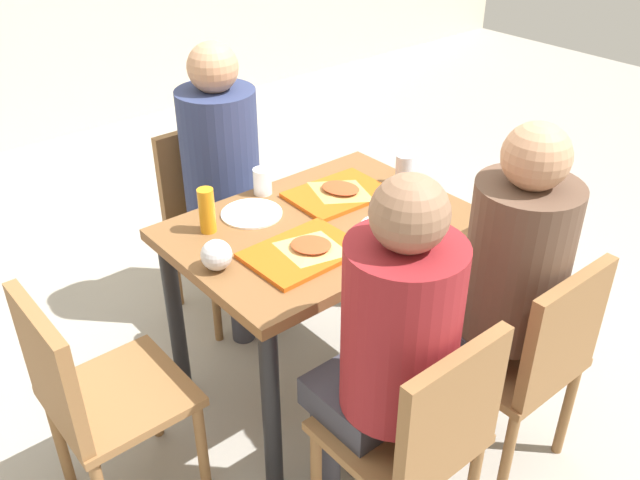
# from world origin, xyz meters

# --- Properties ---
(ground_plane) EXTENTS (10.00, 10.00, 0.02)m
(ground_plane) POSITION_xyz_m (0.00, 0.00, -0.01)
(ground_plane) COLOR #9E998E
(main_table) EXTENTS (1.03, 0.72, 0.75)m
(main_table) POSITION_xyz_m (0.00, 0.00, 0.63)
(main_table) COLOR brown
(main_table) RESTS_ON ground_plane
(chair_near_left) EXTENTS (0.40, 0.40, 0.84)m
(chair_near_left) POSITION_xyz_m (-0.26, -0.74, 0.49)
(chair_near_left) COLOR olive
(chair_near_left) RESTS_ON ground_plane
(chair_near_right) EXTENTS (0.40, 0.40, 0.84)m
(chair_near_right) POSITION_xyz_m (0.26, -0.74, 0.49)
(chair_near_right) COLOR olive
(chair_near_right) RESTS_ON ground_plane
(chair_far_side) EXTENTS (0.40, 0.40, 0.84)m
(chair_far_side) POSITION_xyz_m (0.00, 0.74, 0.49)
(chair_far_side) COLOR olive
(chair_far_side) RESTS_ON ground_plane
(chair_left_end) EXTENTS (0.40, 0.40, 0.84)m
(chair_left_end) POSITION_xyz_m (-0.90, 0.00, 0.49)
(chair_left_end) COLOR olive
(chair_left_end) RESTS_ON ground_plane
(person_in_red) EXTENTS (0.32, 0.42, 1.25)m
(person_in_red) POSITION_xyz_m (-0.26, -0.60, 0.74)
(person_in_red) COLOR #383842
(person_in_red) RESTS_ON ground_plane
(person_in_brown_jacket) EXTENTS (0.32, 0.42, 1.25)m
(person_in_brown_jacket) POSITION_xyz_m (0.26, -0.60, 0.74)
(person_in_brown_jacket) COLOR #383842
(person_in_brown_jacket) RESTS_ON ground_plane
(person_far_side) EXTENTS (0.32, 0.42, 1.25)m
(person_far_side) POSITION_xyz_m (-0.00, 0.60, 0.74)
(person_far_side) COLOR #383842
(person_far_side) RESTS_ON ground_plane
(tray_red_near) EXTENTS (0.37, 0.27, 0.02)m
(tray_red_near) POSITION_xyz_m (-0.18, -0.13, 0.76)
(tray_red_near) COLOR #D85914
(tray_red_near) RESTS_ON main_table
(tray_red_far) EXTENTS (0.37, 0.27, 0.02)m
(tray_red_far) POSITION_xyz_m (0.18, 0.11, 0.76)
(tray_red_far) COLOR #D85914
(tray_red_far) RESTS_ON main_table
(paper_plate_center) EXTENTS (0.22, 0.22, 0.01)m
(paper_plate_center) POSITION_xyz_m (-0.15, 0.20, 0.75)
(paper_plate_center) COLOR white
(paper_plate_center) RESTS_ON main_table
(paper_plate_near_edge) EXTENTS (0.22, 0.22, 0.01)m
(paper_plate_near_edge) POSITION_xyz_m (0.15, -0.20, 0.75)
(paper_plate_near_edge) COLOR white
(paper_plate_near_edge) RESTS_ON main_table
(pizza_slice_a) EXTENTS (0.25, 0.25, 0.02)m
(pizza_slice_a) POSITION_xyz_m (-0.15, -0.14, 0.77)
(pizza_slice_a) COLOR #DBAD60
(pizza_slice_a) RESTS_ON tray_red_near
(pizza_slice_b) EXTENTS (0.22, 0.25, 0.02)m
(pizza_slice_b) POSITION_xyz_m (0.19, 0.10, 0.77)
(pizza_slice_b) COLOR tan
(pizza_slice_b) RESTS_ON tray_red_far
(plastic_cup_a) EXTENTS (0.07, 0.07, 0.10)m
(plastic_cup_a) POSITION_xyz_m (-0.03, 0.31, 0.80)
(plastic_cup_a) COLOR white
(plastic_cup_a) RESTS_ON main_table
(plastic_cup_b) EXTENTS (0.07, 0.07, 0.10)m
(plastic_cup_b) POSITION_xyz_m (0.03, -0.31, 0.80)
(plastic_cup_b) COLOR white
(plastic_cup_b) RESTS_ON main_table
(soda_can) EXTENTS (0.07, 0.07, 0.12)m
(soda_can) POSITION_xyz_m (0.44, 0.02, 0.81)
(soda_can) COLOR #B7BCC6
(soda_can) RESTS_ON main_table
(condiment_bottle) EXTENTS (0.06, 0.06, 0.16)m
(condiment_bottle) POSITION_xyz_m (-0.33, 0.20, 0.83)
(condiment_bottle) COLOR orange
(condiment_bottle) RESTS_ON main_table
(foil_bundle) EXTENTS (0.10, 0.10, 0.10)m
(foil_bundle) POSITION_xyz_m (-0.44, -0.02, 0.80)
(foil_bundle) COLOR silver
(foil_bundle) RESTS_ON main_table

